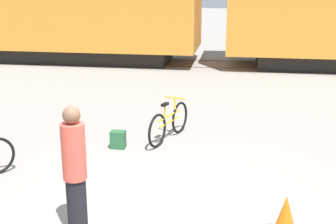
# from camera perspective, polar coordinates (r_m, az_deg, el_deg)

# --- Properties ---
(ground_plane) EXTENTS (80.00, 80.00, 0.00)m
(ground_plane) POSITION_cam_1_polar(r_m,az_deg,el_deg) (6.70, -1.11, -12.48)
(ground_plane) COLOR gray
(rail_near) EXTENTS (69.91, 0.07, 0.01)m
(rail_near) POSITION_cam_1_polar(r_m,az_deg,el_deg) (16.81, 5.20, 5.41)
(rail_near) COLOR #4C4238
(rail_near) RESTS_ON ground_plane
(rail_far) EXTENTS (69.91, 0.07, 0.01)m
(rail_far) POSITION_cam_1_polar(r_m,az_deg,el_deg) (18.22, 5.50, 6.27)
(rail_far) COLOR #4C4238
(rail_far) RESTS_ON ground_plane
(bicycle_yellow) EXTENTS (0.60, 1.57, 0.83)m
(bicycle_yellow) POSITION_cam_1_polar(r_m,az_deg,el_deg) (9.41, 0.12, -1.33)
(bicycle_yellow) COLOR black
(bicycle_yellow) RESTS_ON ground_plane
(person_in_red) EXTENTS (0.30, 0.30, 1.72)m
(person_in_red) POSITION_cam_1_polar(r_m,az_deg,el_deg) (6.00, -11.29, -7.06)
(person_in_red) COLOR black
(person_in_red) RESTS_ON ground_plane
(backpack) EXTENTS (0.28, 0.20, 0.34)m
(backpack) POSITION_cam_1_polar(r_m,az_deg,el_deg) (9.07, -6.10, -3.37)
(backpack) COLOR #235633
(backpack) RESTS_ON ground_plane
(traffic_cone) EXTENTS (0.40, 0.40, 0.55)m
(traffic_cone) POSITION_cam_1_polar(r_m,az_deg,el_deg) (6.31, 14.12, -12.33)
(traffic_cone) COLOR black
(traffic_cone) RESTS_ON ground_plane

